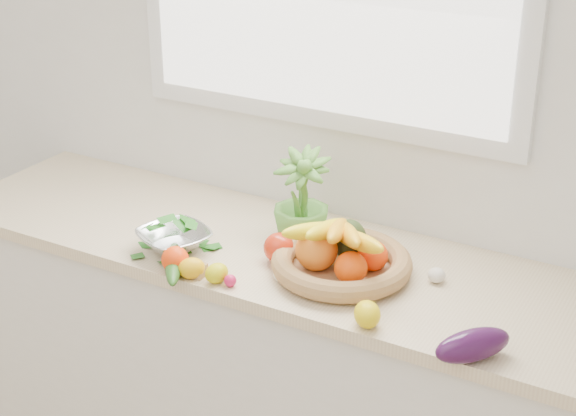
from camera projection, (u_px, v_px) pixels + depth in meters
The scene contains 18 objects.
back_wall at pixel (325, 78), 2.71m from camera, with size 4.50×0.02×2.70m, color white.
counter_cabinet at pixel (278, 377), 2.85m from camera, with size 2.20×0.58×0.86m, color silver.
countertop at pixel (277, 253), 2.66m from camera, with size 2.24×0.62×0.04m, color beige.
orange_loose at pixel (175, 260), 2.50m from camera, with size 0.08×0.08×0.08m, color #FF3C08.
lemon_a at pixel (217, 273), 2.45m from camera, with size 0.06×0.07×0.06m, color #D0C90B.
lemon_b at pixel (192, 268), 2.47m from camera, with size 0.06×0.08×0.06m, color #F6AF0D.
lemon_c at pixel (367, 314), 2.24m from camera, with size 0.07×0.09×0.07m, color yellow.
apple at pixel (279, 248), 2.55m from camera, with size 0.09×0.09×0.09m, color red.
ginger at pixel (188, 268), 2.50m from camera, with size 0.11×0.05×0.04m, color tan.
garlic_a at pixel (346, 260), 2.54m from camera, with size 0.05×0.05×0.04m, color silver.
garlic_b at pixel (437, 275), 2.45m from camera, with size 0.05×0.05×0.04m, color beige.
garlic_c at pixel (282, 274), 2.46m from camera, with size 0.05×0.05×0.04m, color white.
eggplant at pixel (473, 345), 2.10m from camera, with size 0.08×0.20×0.08m, color #340F38.
cucumber at pixel (174, 264), 2.51m from camera, with size 0.05×0.25×0.05m, color #204F17.
radish at pixel (230, 281), 2.43m from camera, with size 0.04×0.04×0.04m, color #D61A52.
potted_herb at pixel (301, 199), 2.64m from camera, with size 0.17×0.17×0.31m, color #529034.
fruit_basket at pixel (341, 256), 2.49m from camera, with size 0.50×0.50×0.19m.
colander_with_spinach at pixel (174, 234), 2.61m from camera, with size 0.27×0.27×0.11m.
Camera 1 is at (1.20, -0.09, 2.11)m, focal length 55.00 mm.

